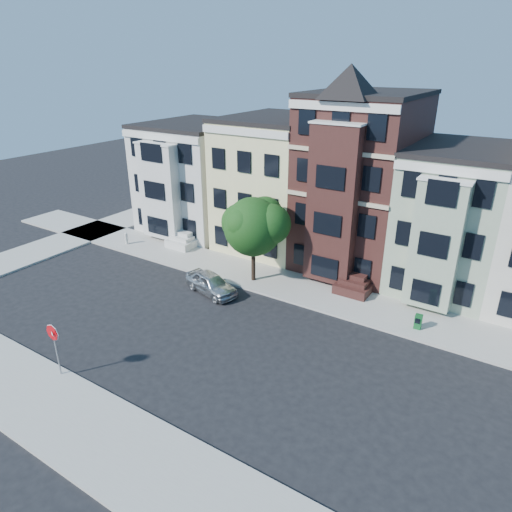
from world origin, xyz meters
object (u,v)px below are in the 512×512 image
Objects in this scene: fire_hydrant at (127,239)px; parked_car at (211,283)px; stop_sign at (56,347)px; street_tree at (253,231)px; newspaper_box at (418,322)px.

parked_car is at bearing -14.29° from fire_hydrant.
parked_car is 1.30× the size of stop_sign.
street_tree is at bearing 102.82° from stop_sign.
newspaper_box is at bearing 67.22° from stop_sign.
stop_sign reaches higher than parked_car.
stop_sign is (-0.80, -10.83, 1.02)m from parked_car.
parked_car is 5.26× the size of fire_hydrant.
newspaper_box is 19.13m from stop_sign.
street_tree is 14.04m from stop_sign.
street_tree reaches higher than newspaper_box.
parked_car is at bearing -171.04° from newspaper_box.
fire_hydrant is 17.07m from stop_sign.
street_tree reaches higher than stop_sign.
newspaper_box is at bearing -63.98° from parked_car.
parked_car is 4.72× the size of newspaper_box.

